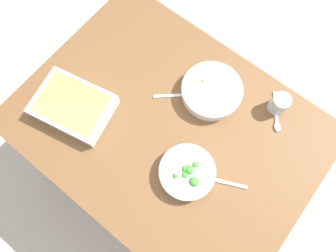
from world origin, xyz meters
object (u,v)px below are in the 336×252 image
broccoli_bowl (187,172)px  baking_dish (73,106)px  spoon_by_stew (180,95)px  spoon_by_broccoli (218,181)px  stew_bowl (212,91)px  drink_cup (279,104)px  spoon_spare (276,117)px

broccoli_bowl → baking_dish: 0.53m
spoon_by_stew → spoon_by_broccoli: size_ratio=0.86×
baking_dish → stew_bowl: bearing=45.2°
stew_bowl → spoon_by_broccoli: bearing=-49.6°
drink_cup → spoon_by_stew: size_ratio=0.59×
baking_dish → spoon_spare: size_ratio=2.23×
stew_bowl → drink_cup: bearing=25.4°
spoon_by_broccoli → spoon_by_stew: bearing=149.9°
baking_dish → spoon_by_broccoli: baking_dish is taller
spoon_by_broccoli → drink_cup: bearing=88.3°
stew_bowl → spoon_by_stew: 0.13m
baking_dish → spoon_by_broccoli: (0.63, 0.12, -0.03)m
stew_bowl → broccoli_bowl: size_ratio=1.17×
baking_dish → drink_cup: (0.64, 0.52, 0.00)m
broccoli_bowl → spoon_by_broccoli: (0.11, 0.05, -0.03)m
spoon_by_broccoli → baking_dish: bearing=-168.8°
broccoli_bowl → spoon_by_broccoli: size_ratio=1.29×
stew_bowl → spoon_by_stew: stew_bowl is taller
spoon_by_stew → baking_dish: bearing=-133.7°
baking_dish → spoon_spare: bearing=35.8°
broccoli_bowl → drink_cup: bearing=74.6°
stew_bowl → broccoli_bowl: bearing=-69.3°
stew_bowl → drink_cup: (0.25, 0.12, 0.01)m
spoon_by_stew → spoon_spare: size_ratio=0.94×
drink_cup → spoon_by_broccoli: bearing=-91.7°
spoon_by_stew → spoon_by_broccoli: (0.33, -0.19, 0.00)m
broccoli_bowl → spoon_by_stew: (-0.22, 0.24, -0.03)m
broccoli_bowl → spoon_by_stew: size_ratio=1.50×
stew_bowl → drink_cup: drink_cup is taller
drink_cup → stew_bowl: bearing=-154.6°
spoon_spare → drink_cup: bearing=126.3°
spoon_by_broccoli → spoon_spare: bearing=84.1°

